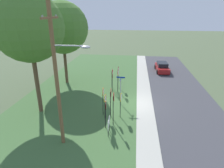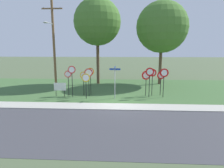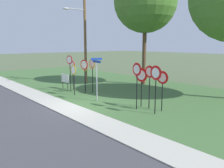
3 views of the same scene
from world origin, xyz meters
name	(u,v)px [view 2 (image 2 of 3)]	position (x,y,z in m)	size (l,w,h in m)	color
ground_plane	(118,104)	(0.00, 0.00, 0.00)	(160.00, 160.00, 0.00)	#4C5B3D
road_asphalt	(115,128)	(0.00, -4.80, 0.01)	(44.00, 6.40, 0.01)	#3D3D42
sidewalk_strip	(117,107)	(0.00, -0.80, 0.03)	(44.00, 1.60, 0.06)	#ADAA9E
grass_median	(119,88)	(0.00, 6.00, 0.02)	(44.00, 12.00, 0.04)	#3D6033
stop_sign_near_left	(72,75)	(-4.11, 1.85, 2.06)	(0.65, 0.14, 2.82)	black
stop_sign_near_right	(84,78)	(-3.24, 2.64, 1.63)	(0.65, 0.13, 2.22)	black
stop_sign_far_left	(89,76)	(-2.69, 2.25, 1.90)	(0.73, 0.15, 2.56)	black
stop_sign_far_center	(86,81)	(-2.79, 1.39, 1.65)	(0.73, 0.11, 2.22)	black
stop_sign_far_right	(91,75)	(-2.63, 2.91, 1.88)	(0.68, 0.09, 2.55)	black
stop_sign_center_tall	(68,78)	(-4.61, 2.38, 1.71)	(0.62, 0.13, 2.34)	black
yield_sign_near_left	(146,77)	(2.54, 2.76, 1.77)	(0.83, 0.17, 2.33)	black
yield_sign_near_right	(164,76)	(4.04, 2.23, 2.00)	(0.78, 0.11, 2.60)	black
yield_sign_far_left	(161,78)	(3.92, 2.96, 1.71)	(0.72, 0.12, 2.25)	black
yield_sign_far_right	(150,75)	(2.77, 2.14, 2.05)	(0.75, 0.12, 2.68)	black
yield_sign_center	(152,76)	(3.12, 2.81, 1.90)	(0.71, 0.11, 2.50)	black
street_name_post	(115,79)	(-0.28, 1.61, 1.73)	(0.96, 0.81, 2.82)	#9EA0A8
utility_pole	(53,41)	(-6.73, 4.92, 5.07)	(2.10, 2.33, 9.36)	brown
notice_board	(60,87)	(-5.31, 2.06, 0.87)	(1.10, 0.08, 1.25)	black
oak_tree_left	(97,22)	(-2.66, 8.72, 7.42)	(5.56, 5.56, 10.18)	brown
oak_tree_right	(162,27)	(4.95, 8.95, 6.81)	(6.03, 6.03, 9.80)	brown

